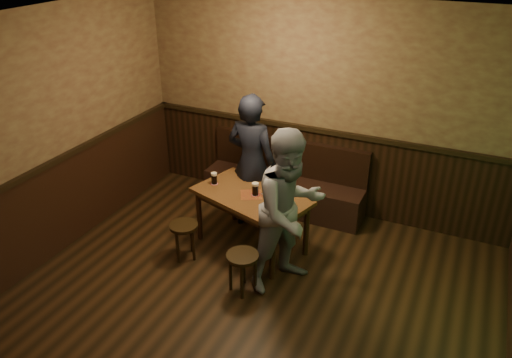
{
  "coord_description": "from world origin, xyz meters",
  "views": [
    {
      "loc": [
        1.77,
        -2.89,
        3.54
      ],
      "look_at": [
        -0.31,
        1.59,
        0.99
      ],
      "focal_mm": 35.0,
      "sensor_mm": 36.0,
      "label": 1
    }
  ],
  "objects": [
    {
      "name": "pint_right",
      "position": [
        -0.04,
        1.55,
        0.79
      ],
      "size": [
        0.09,
        0.09,
        0.15
      ],
      "color": "#AE152C",
      "rests_on": "pub_table"
    },
    {
      "name": "stool_left",
      "position": [
        -1.03,
        1.16,
        0.36
      ],
      "size": [
        0.37,
        0.37,
        0.45
      ],
      "rotation": [
        0.0,
        0.0,
        -0.13
      ],
      "color": "black",
      "rests_on": "ground"
    },
    {
      "name": "pub_table",
      "position": [
        -0.42,
        1.69,
        0.62
      ],
      "size": [
        1.5,
        1.13,
        0.72
      ],
      "rotation": [
        0.0,
        0.0,
        -0.3
      ],
      "color": "#562818",
      "rests_on": "ground"
    },
    {
      "name": "person_grey",
      "position": [
        0.23,
        1.27,
        0.89
      ],
      "size": [
        1.02,
        1.09,
        1.79
      ],
      "primitive_type": "imported",
      "rotation": [
        0.0,
        0.0,
        1.04
      ],
      "color": "gray",
      "rests_on": "ground"
    },
    {
      "name": "room",
      "position": [
        0.0,
        0.22,
        1.2
      ],
      "size": [
        5.04,
        6.04,
        2.84
      ],
      "color": "black",
      "rests_on": "ground"
    },
    {
      "name": "stool_right",
      "position": [
        -0.14,
        0.9,
        0.37
      ],
      "size": [
        0.45,
        0.45,
        0.47
      ],
      "rotation": [
        0.0,
        0.0,
        0.38
      ],
      "color": "black",
      "rests_on": "ground"
    },
    {
      "name": "pint_left",
      "position": [
        -0.94,
        1.75,
        0.79
      ],
      "size": [
        0.09,
        0.09,
        0.15
      ],
      "color": "#AE152C",
      "rests_on": "pub_table"
    },
    {
      "name": "menu",
      "position": [
        0.05,
        1.37,
        0.72
      ],
      "size": [
        0.27,
        0.24,
        0.0
      ],
      "primitive_type": "cube",
      "rotation": [
        0.0,
        0.0,
        -0.54
      ],
      "color": "silver",
      "rests_on": "pub_table"
    },
    {
      "name": "laptop",
      "position": [
        -0.13,
        1.84,
        0.77
      ],
      "size": [
        0.35,
        0.31,
        0.22
      ],
      "rotation": [
        0.0,
        0.0,
        -0.24
      ],
      "color": "silver",
      "rests_on": "pub_table"
    },
    {
      "name": "bench",
      "position": [
        -0.42,
        2.75,
        0.31
      ],
      "size": [
        2.2,
        0.5,
        0.95
      ],
      "color": "black",
      "rests_on": "ground"
    },
    {
      "name": "pint_mid",
      "position": [
        -0.37,
        1.7,
        0.8
      ],
      "size": [
        0.1,
        0.1,
        0.16
      ],
      "color": "#AE152C",
      "rests_on": "pub_table"
    },
    {
      "name": "person_suit",
      "position": [
        -0.62,
        2.14,
        0.89
      ],
      "size": [
        0.67,
        0.46,
        1.78
      ],
      "primitive_type": "imported",
      "rotation": [
        0.0,
        0.0,
        3.09
      ],
      "color": "black",
      "rests_on": "ground"
    }
  ]
}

